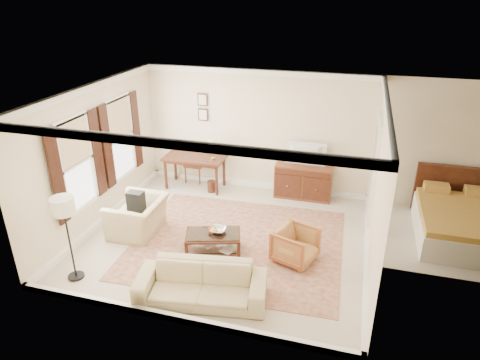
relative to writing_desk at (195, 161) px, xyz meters
The scene contains 21 objects.
room_shell 3.06m from the writing_desk, 54.54° to the right, with size 5.51×5.01×2.91m.
annex_bedroom 6.01m from the writing_desk, ahead, with size 3.00×2.70×2.90m.
window_front 3.12m from the writing_desk, 114.65° to the right, with size 0.12×1.56×1.80m, color #CCB284, non-canonical shape.
window_rear 1.89m from the writing_desk, 137.93° to the right, with size 0.12×1.56×1.80m, color #CCB284, non-canonical shape.
doorway 4.21m from the writing_desk, ahead, with size 0.10×1.12×2.25m, color white, non-canonical shape.
rug 2.86m from the writing_desk, 51.82° to the right, with size 4.01×3.44×0.01m, color maroon.
writing_desk is the anchor object (origin of this frame).
desk_chair 0.41m from the writing_desk, 111.84° to the left, with size 0.45×0.45×1.05m, color brown, non-canonical shape.
desk_lamp 0.60m from the writing_desk, ahead, with size 0.32×0.32×0.50m, color silver, non-canonical shape.
framed_prints 1.32m from the writing_desk, 77.16° to the left, with size 0.25×0.04×0.68m, color #4A2215, non-canonical shape.
sideboard 2.68m from the writing_desk, ahead, with size 1.32×0.51×0.81m, color brown.
tv 2.72m from the writing_desk, ahead, with size 0.90×0.52×0.12m, color black.
coffee_table 2.99m from the writing_desk, 62.28° to the right, with size 1.13×0.86×0.43m.
fruit_bowl 2.95m from the writing_desk, 60.38° to the right, with size 0.42×0.42×0.10m, color silver.
book_a 2.98m from the writing_desk, 66.01° to the right, with size 0.28×0.04×0.38m, color brown.
book_b 3.14m from the writing_desk, 58.83° to the right, with size 0.28×0.03×0.38m, color brown.
striped_armchair 3.81m from the writing_desk, 40.27° to the right, with size 0.69×0.65×0.71m, color brown.
club_armchair 2.36m from the writing_desk, 97.92° to the right, with size 1.11×0.72×0.97m, color #D0BD8C.
backpack 2.35m from the writing_desk, 98.12° to the right, with size 0.32×0.22×0.40m, color black.
sofa 4.26m from the writing_desk, 67.46° to the right, with size 2.05×0.60×0.80m, color #D0BD8C.
floor_lamp 4.08m from the writing_desk, 99.43° to the right, with size 0.38×0.38×1.54m.
Camera 1 is at (2.27, -6.98, 4.59)m, focal length 32.00 mm.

